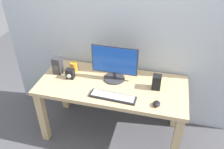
{
  "coord_description": "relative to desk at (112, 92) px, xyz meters",
  "views": [
    {
      "loc": [
        0.48,
        -1.91,
        2.16
      ],
      "look_at": [
        -0.0,
        0.0,
        0.82
      ],
      "focal_mm": 37.53,
      "sensor_mm": 36.0,
      "label": 1
    }
  ],
  "objects": [
    {
      "name": "speaker_left",
      "position": [
        -0.63,
        0.06,
        0.2
      ],
      "size": [
        0.09,
        0.1,
        0.19
      ],
      "color": "#333338",
      "rests_on": "desk"
    },
    {
      "name": "mouse",
      "position": [
        0.48,
        -0.22,
        0.13
      ],
      "size": [
        0.08,
        0.1,
        0.04
      ],
      "primitive_type": "ellipsoid",
      "rotation": [
        0.0,
        0.0,
        -0.21
      ],
      "color": "black",
      "rests_on": "desk"
    },
    {
      "name": "ground_plane",
      "position": [
        0.0,
        0.0,
        -0.59
      ],
      "size": [
        6.0,
        6.0,
        0.0
      ],
      "primitive_type": "plane",
      "color": "#4C4C51"
    },
    {
      "name": "audio_controller",
      "position": [
        -0.46,
        -0.0,
        0.16
      ],
      "size": [
        0.08,
        0.08,
        0.11
      ],
      "color": "black",
      "rests_on": "desk"
    },
    {
      "name": "desk",
      "position": [
        0.0,
        0.0,
        0.0
      ],
      "size": [
        1.55,
        0.69,
        0.7
      ],
      "color": "tan",
      "rests_on": "ground_plane"
    },
    {
      "name": "keyboard_primary",
      "position": [
        0.06,
        -0.21,
        0.12
      ],
      "size": [
        0.46,
        0.13,
        0.03
      ],
      "color": "#232328",
      "rests_on": "desk"
    },
    {
      "name": "speaker_right",
      "position": [
        0.45,
        0.04,
        0.19
      ],
      "size": [
        0.09,
        0.09,
        0.15
      ],
      "color": "black",
      "rests_on": "desk"
    },
    {
      "name": "monitor",
      "position": [
        -0.0,
        0.1,
        0.3
      ],
      "size": [
        0.48,
        0.23,
        0.39
      ],
      "color": "#333338",
      "rests_on": "desk"
    },
    {
      "name": "coffee_mug",
      "position": [
        -0.48,
        0.15,
        0.16
      ],
      "size": [
        0.08,
        0.08,
        0.11
      ],
      "primitive_type": "cylinder",
      "color": "orange",
      "rests_on": "desk"
    }
  ]
}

